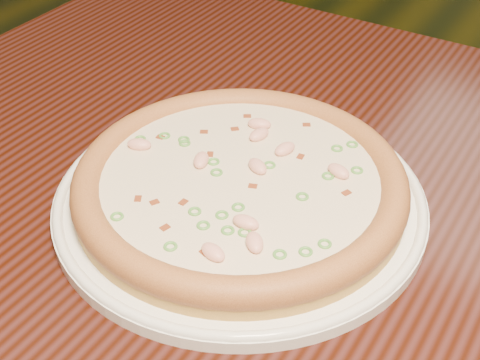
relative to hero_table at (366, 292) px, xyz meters
The scene contains 4 objects.
ground 0.98m from the hero_table, 90.99° to the left, with size 9.00×9.00×0.00m, color black.
hero_table is the anchor object (origin of this frame).
plate 0.17m from the hero_table, 157.38° to the right, with size 0.35×0.35×0.02m.
pizza 0.18m from the hero_table, 157.36° to the right, with size 0.31×0.31×0.03m.
Camera 1 is at (0.15, -1.20, 1.16)m, focal length 50.00 mm.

